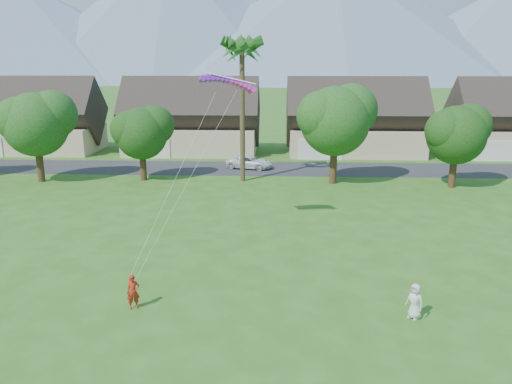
# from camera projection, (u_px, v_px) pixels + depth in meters

# --- Properties ---
(ground) EXTENTS (500.00, 500.00, 0.00)m
(ground) POSITION_uv_depth(u_px,v_px,m) (243.00, 371.00, 17.25)
(ground) COLOR #2D6019
(ground) RESTS_ON ground
(street) EXTENTS (90.00, 7.00, 0.01)m
(street) POSITION_uv_depth(u_px,v_px,m) (266.00, 168.00, 50.12)
(street) COLOR #2D2D30
(street) RESTS_ON ground
(kite_flyer) EXTENTS (0.66, 0.56, 1.54)m
(kite_flyer) POSITION_uv_depth(u_px,v_px,m) (133.00, 292.00, 21.43)
(kite_flyer) COLOR #AE2613
(kite_flyer) RESTS_ON ground
(watcher) EXTENTS (0.86, 0.88, 1.53)m
(watcher) POSITION_uv_depth(u_px,v_px,m) (415.00, 301.00, 20.63)
(watcher) COLOR silver
(watcher) RESTS_ON ground
(parked_car) EXTENTS (4.92, 3.08, 1.27)m
(parked_car) POSITION_uv_depth(u_px,v_px,m) (249.00, 162.00, 50.03)
(parked_car) COLOR white
(parked_car) RESTS_ON ground
(mountain_ridge) EXTENTS (540.00, 240.00, 70.00)m
(mountain_ridge) POSITION_uv_depth(u_px,v_px,m) (297.00, 25.00, 260.84)
(mountain_ridge) COLOR slate
(mountain_ridge) RESTS_ON ground
(houses_row) EXTENTS (72.75, 8.19, 8.86)m
(houses_row) POSITION_uv_depth(u_px,v_px,m) (273.00, 124.00, 57.93)
(houses_row) COLOR beige
(houses_row) RESTS_ON ground
(tree_row) EXTENTS (62.27, 6.67, 8.45)m
(tree_row) POSITION_uv_depth(u_px,v_px,m) (252.00, 128.00, 43.06)
(tree_row) COLOR #47301C
(tree_row) RESTS_ON ground
(fan_palm) EXTENTS (3.00, 3.00, 13.80)m
(fan_palm) POSITION_uv_depth(u_px,v_px,m) (242.00, 44.00, 41.91)
(fan_palm) COLOR #4C3D26
(fan_palm) RESTS_ON ground
(parafoil_kite) EXTENTS (3.39, 1.35, 0.50)m
(parafoil_kite) POSITION_uv_depth(u_px,v_px,m) (228.00, 80.00, 28.67)
(parafoil_kite) COLOR purple
(parafoil_kite) RESTS_ON ground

